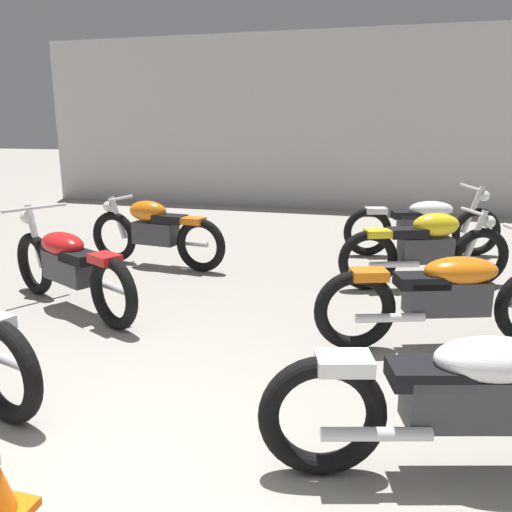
% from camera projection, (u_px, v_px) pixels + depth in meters
% --- Properties ---
extents(ground_plane, '(60.00, 60.00, 0.00)m').
position_uv_depth(ground_plane, '(94.00, 508.00, 2.56)').
color(ground_plane, gray).
extents(back_wall, '(13.37, 0.24, 3.60)m').
position_uv_depth(back_wall, '(341.00, 123.00, 10.91)').
color(back_wall, '#BCBAB7').
rests_on(back_wall, ground).
extents(motorcycle_left_row_1, '(1.99, 1.12, 0.97)m').
position_uv_depth(motorcycle_left_row_1, '(69.00, 265.00, 5.18)').
color(motorcycle_left_row_1, black).
rests_on(motorcycle_left_row_1, ground).
extents(motorcycle_left_row_2, '(1.97, 0.49, 0.88)m').
position_uv_depth(motorcycle_left_row_2, '(155.00, 231.00, 6.76)').
color(motorcycle_left_row_2, black).
rests_on(motorcycle_left_row_2, ground).
extents(motorcycle_right_row_0, '(2.12, 0.87, 0.97)m').
position_uv_depth(motorcycle_right_row_0, '(472.00, 396.00, 2.71)').
color(motorcycle_right_row_0, black).
rests_on(motorcycle_right_row_0, ground).
extents(motorcycle_right_row_1, '(2.08, 0.94, 0.97)m').
position_uv_depth(motorcycle_right_row_1, '(448.00, 295.00, 4.30)').
color(motorcycle_right_row_1, black).
rests_on(motorcycle_right_row_1, ground).
extents(motorcycle_right_row_2, '(1.87, 0.84, 0.88)m').
position_uv_depth(motorcycle_right_row_2, '(426.00, 248.00, 5.87)').
color(motorcycle_right_row_2, black).
rests_on(motorcycle_right_row_2, ground).
extents(motorcycle_right_row_3, '(2.12, 0.86, 0.97)m').
position_uv_depth(motorcycle_right_row_3, '(424.00, 224.00, 7.30)').
color(motorcycle_right_row_3, black).
rests_on(motorcycle_right_row_3, ground).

